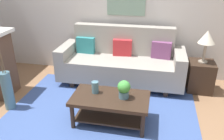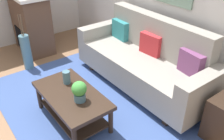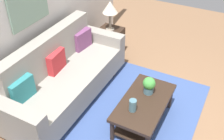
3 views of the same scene
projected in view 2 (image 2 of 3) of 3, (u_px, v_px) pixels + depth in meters
name	position (u px, v px, depth m)	size (l,w,h in m)	color
ground_plane	(54.00, 118.00, 3.29)	(9.41, 9.41, 0.00)	#8C6647
area_rug	(86.00, 104.00, 3.55)	(2.93, 2.07, 0.01)	#3D5693
couch	(144.00, 61.00, 3.77)	(2.34, 0.84, 1.08)	gray
throw_pillow_teal	(120.00, 30.00, 4.21)	(0.36, 0.12, 0.32)	teal
throw_pillow_crimson	(151.00, 44.00, 3.70)	(0.36, 0.12, 0.32)	red
throw_pillow_plum	(191.00, 63.00, 3.20)	(0.36, 0.12, 0.32)	#7A4270
coffee_table	(72.00, 101.00, 3.11)	(1.10, 0.60, 0.43)	#332319
tabletop_vase	(67.00, 77.00, 3.21)	(0.10, 0.10, 0.18)	slate
potted_plant_tabletop	(79.00, 91.00, 2.86)	(0.18, 0.18, 0.26)	slate
fireplace	(31.00, 23.00, 4.78)	(1.02, 0.58, 1.16)	brown
floor_vase	(27.00, 53.00, 4.26)	(0.16, 0.16, 0.64)	slate
floor_vase_branch_a	(22.00, 26.00, 3.99)	(0.01, 0.01, 0.36)	brown
floor_vase_branch_b	(22.00, 25.00, 4.02)	(0.01, 0.01, 0.36)	brown
floor_vase_branch_c	(20.00, 25.00, 4.00)	(0.01, 0.01, 0.36)	brown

